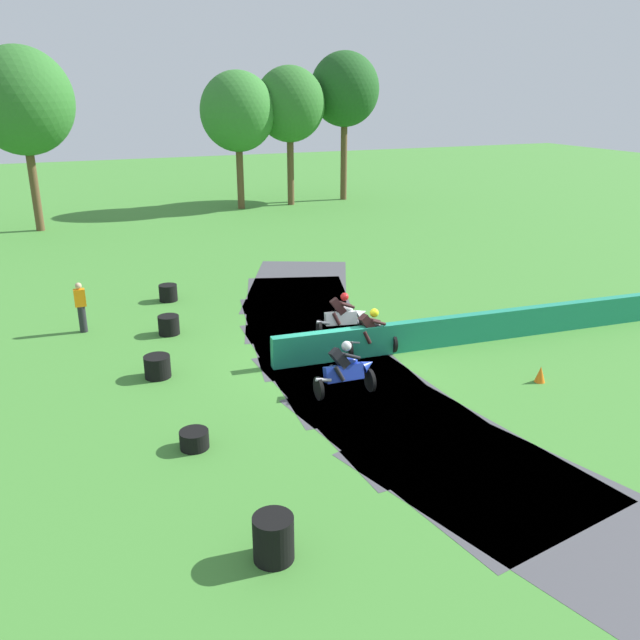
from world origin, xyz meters
TOP-DOWN VIEW (x-y plane):
  - ground_plane at (0.00, 0.00)m, footprint 120.00×120.00m
  - track_asphalt at (0.66, -0.05)m, footprint 7.30×23.24m
  - safety_barrier at (4.89, -0.35)m, footprint 13.10×1.24m
  - motorcycle_lead_white at (1.22, 1.66)m, footprint 1.71×0.96m
  - motorcycle_chase_black at (1.37, -0.06)m, footprint 1.69×0.73m
  - motorcycle_trailing_blue at (-0.40, -2.08)m, footprint 1.69×0.84m
  - tire_stack_near at (-3.19, 7.39)m, footprint 0.66×0.66m
  - tire_stack_mid_a at (-3.80, 3.93)m, footprint 0.66×0.66m
  - tire_stack_mid_b at (-4.67, 0.76)m, footprint 0.70×0.70m
  - tire_stack_far at (-4.56, -3.27)m, footprint 0.63×0.63m
  - tire_stack_extra_a at (-4.12, -7.27)m, footprint 0.69×0.69m
  - track_marshal at (-6.28, 5.18)m, footprint 0.34×0.24m
  - traffic_cone at (4.62, -3.46)m, footprint 0.28×0.28m
  - tree_far_left at (4.73, 25.17)m, footprint 4.64×4.64m
  - tree_far_right at (8.22, 25.32)m, footprint 4.49×4.49m
  - tree_mid_rise at (-7.38, 22.70)m, footprint 5.20×5.20m
  - tree_behind_barrier at (12.35, 25.95)m, footprint 4.60×4.60m

SIDE VIEW (x-z plane):
  - ground_plane at x=0.00m, z-range 0.00..0.00m
  - track_asphalt at x=0.66m, z-range 0.00..0.01m
  - tire_stack_far at x=-4.56m, z-range 0.00..0.40m
  - traffic_cone at x=4.62m, z-range 0.00..0.44m
  - tire_stack_mid_b at x=-4.67m, z-range 0.00..0.60m
  - tire_stack_near at x=-3.19m, z-range 0.00..0.60m
  - tire_stack_mid_a at x=-3.80m, z-range 0.00..0.60m
  - tire_stack_extra_a at x=-4.12m, z-range 0.00..0.80m
  - safety_barrier at x=4.89m, z-range 0.00..0.90m
  - motorcycle_trailing_blue at x=-0.40m, z-range -0.07..1.36m
  - motorcycle_lead_white at x=1.22m, z-range -0.06..1.37m
  - motorcycle_chase_black at x=1.37m, z-range -0.05..1.37m
  - track_marshal at x=-6.28m, z-range 0.00..1.63m
  - tree_far_left at x=4.73m, z-range 1.75..10.18m
  - tree_far_right at x=8.22m, z-range 1.98..10.72m
  - tree_mid_rise at x=-7.38m, z-range 1.97..11.43m
  - tree_behind_barrier at x=12.35m, z-range 2.39..12.09m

